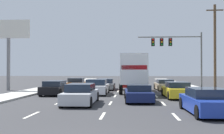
{
  "coord_description": "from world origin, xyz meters",
  "views": [
    {
      "loc": [
        1.35,
        -6.84,
        2.14
      ],
      "look_at": [
        -0.13,
        14.31,
        2.39
      ],
      "focal_mm": 44.33,
      "sensor_mm": 36.0,
      "label": 1
    }
  ],
  "objects_px": {
    "car_gray": "(106,85)",
    "utility_pole_mid": "(215,46)",
    "car_white": "(97,87)",
    "car_silver": "(81,94)",
    "car_blue": "(207,102)",
    "roadside_billboard": "(9,39)",
    "box_truck": "(133,71)",
    "car_yellow": "(177,90)",
    "traffic_signal_mast": "(172,46)",
    "car_navy": "(138,93)",
    "car_orange": "(77,84)",
    "car_black": "(56,88)",
    "car_tan": "(165,85)"
  },
  "relations": [
    {
      "from": "car_black",
      "to": "car_gray",
      "type": "xyz_separation_m",
      "value": [
        3.81,
        6.68,
        -0.03
      ]
    },
    {
      "from": "car_yellow",
      "to": "car_tan",
      "type": "bearing_deg",
      "value": 89.59
    },
    {
      "from": "car_gray",
      "to": "utility_pole_mid",
      "type": "xyz_separation_m",
      "value": [
        11.84,
        -0.14,
        4.21
      ]
    },
    {
      "from": "roadside_billboard",
      "to": "car_navy",
      "type": "bearing_deg",
      "value": -34.44
    },
    {
      "from": "car_black",
      "to": "roadside_billboard",
      "type": "relative_size",
      "value": 0.62
    },
    {
      "from": "car_white",
      "to": "roadside_billboard",
      "type": "xyz_separation_m",
      "value": [
        -9.98,
        4.04,
        4.84
      ]
    },
    {
      "from": "traffic_signal_mast",
      "to": "utility_pole_mid",
      "type": "xyz_separation_m",
      "value": [
        3.94,
        -4.21,
        -0.43
      ]
    },
    {
      "from": "car_white",
      "to": "roadside_billboard",
      "type": "bearing_deg",
      "value": 157.97
    },
    {
      "from": "car_navy",
      "to": "utility_pole_mid",
      "type": "distance_m",
      "value": 14.69
    },
    {
      "from": "box_truck",
      "to": "utility_pole_mid",
      "type": "distance_m",
      "value": 10.01
    },
    {
      "from": "car_orange",
      "to": "car_blue",
      "type": "xyz_separation_m",
      "value": [
        10.06,
        -17.71,
        0.02
      ]
    },
    {
      "from": "car_silver",
      "to": "box_truck",
      "type": "xyz_separation_m",
      "value": [
        3.34,
        9.32,
        1.42
      ]
    },
    {
      "from": "car_orange",
      "to": "car_yellow",
      "type": "height_order",
      "value": "same"
    },
    {
      "from": "car_blue",
      "to": "roadside_billboard",
      "type": "distance_m",
      "value": 22.75
    },
    {
      "from": "car_gray",
      "to": "roadside_billboard",
      "type": "distance_m",
      "value": 11.5
    },
    {
      "from": "car_tan",
      "to": "car_yellow",
      "type": "distance_m",
      "value": 8.12
    },
    {
      "from": "car_yellow",
      "to": "car_blue",
      "type": "height_order",
      "value": "car_blue"
    },
    {
      "from": "box_truck",
      "to": "car_yellow",
      "type": "relative_size",
      "value": 1.95
    },
    {
      "from": "car_blue",
      "to": "car_gray",
      "type": "bearing_deg",
      "value": 111.52
    },
    {
      "from": "car_gray",
      "to": "roadside_billboard",
      "type": "height_order",
      "value": "roadside_billboard"
    },
    {
      "from": "car_gray",
      "to": "car_navy",
      "type": "height_order",
      "value": "car_gray"
    },
    {
      "from": "car_orange",
      "to": "utility_pole_mid",
      "type": "bearing_deg",
      "value": -4.47
    },
    {
      "from": "car_orange",
      "to": "car_white",
      "type": "bearing_deg",
      "value": -65.47
    },
    {
      "from": "car_black",
      "to": "roadside_billboard",
      "type": "height_order",
      "value": "roadside_billboard"
    },
    {
      "from": "box_truck",
      "to": "car_blue",
      "type": "xyz_separation_m",
      "value": [
        3.6,
        -12.77,
        -1.44
      ]
    },
    {
      "from": "car_blue",
      "to": "roadside_billboard",
      "type": "height_order",
      "value": "roadside_billboard"
    },
    {
      "from": "car_silver",
      "to": "traffic_signal_mast",
      "type": "height_order",
      "value": "traffic_signal_mast"
    },
    {
      "from": "car_gray",
      "to": "utility_pole_mid",
      "type": "relative_size",
      "value": 0.51
    },
    {
      "from": "car_navy",
      "to": "car_blue",
      "type": "bearing_deg",
      "value": -58.59
    },
    {
      "from": "car_gray",
      "to": "box_truck",
      "type": "bearing_deg",
      "value": -52.65
    },
    {
      "from": "car_black",
      "to": "utility_pole_mid",
      "type": "xyz_separation_m",
      "value": [
        15.65,
        6.54,
        4.18
      ]
    },
    {
      "from": "car_yellow",
      "to": "traffic_signal_mast",
      "type": "height_order",
      "value": "traffic_signal_mast"
    },
    {
      "from": "box_truck",
      "to": "car_navy",
      "type": "relative_size",
      "value": 1.88
    },
    {
      "from": "box_truck",
      "to": "car_tan",
      "type": "distance_m",
      "value": 4.92
    },
    {
      "from": "car_silver",
      "to": "box_truck",
      "type": "relative_size",
      "value": 0.52
    },
    {
      "from": "car_silver",
      "to": "traffic_signal_mast",
      "type": "xyz_separation_m",
      "value": [
        8.27,
        17.27,
        4.59
      ]
    },
    {
      "from": "car_tan",
      "to": "utility_pole_mid",
      "type": "xyz_separation_m",
      "value": [
        5.43,
        0.57,
        4.22
      ]
    },
    {
      "from": "box_truck",
      "to": "car_white",
      "type": "bearing_deg",
      "value": -145.26
    },
    {
      "from": "car_silver",
      "to": "roadside_billboard",
      "type": "relative_size",
      "value": 0.62
    },
    {
      "from": "car_white",
      "to": "car_silver",
      "type": "distance_m",
      "value": 7.11
    },
    {
      "from": "utility_pole_mid",
      "to": "roadside_billboard",
      "type": "xyz_separation_m",
      "value": [
        -22.04,
        -1.92,
        0.69
      ]
    },
    {
      "from": "car_black",
      "to": "car_tan",
      "type": "relative_size",
      "value": 1.1
    },
    {
      "from": "car_orange",
      "to": "traffic_signal_mast",
      "type": "distance_m",
      "value": 12.66
    },
    {
      "from": "car_orange",
      "to": "car_black",
      "type": "relative_size",
      "value": 0.99
    },
    {
      "from": "car_orange",
      "to": "car_white",
      "type": "height_order",
      "value": "car_white"
    },
    {
      "from": "car_white",
      "to": "car_tan",
      "type": "relative_size",
      "value": 1.09
    },
    {
      "from": "car_white",
      "to": "car_navy",
      "type": "distance_m",
      "value": 6.32
    },
    {
      "from": "car_white",
      "to": "utility_pole_mid",
      "type": "height_order",
      "value": "utility_pole_mid"
    },
    {
      "from": "car_navy",
      "to": "traffic_signal_mast",
      "type": "height_order",
      "value": "traffic_signal_mast"
    },
    {
      "from": "car_white",
      "to": "box_truck",
      "type": "bearing_deg",
      "value": 34.74
    }
  ]
}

